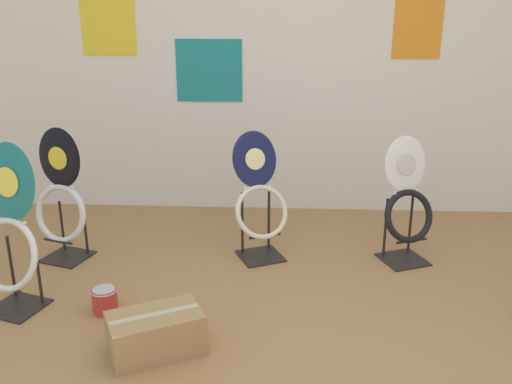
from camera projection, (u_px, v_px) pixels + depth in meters
name	position (u px, v px, depth m)	size (l,w,h in m)	color
wall_back	(299.00, 50.00, 4.41)	(8.00, 0.07, 2.60)	silver
toilet_seat_display_white_plain	(407.00, 205.00, 3.75)	(0.39, 0.36, 0.85)	black
toilet_seat_display_teal_sax	(9.00, 232.00, 3.14)	(0.45, 0.35, 0.96)	black
toilet_seat_display_jazz_black	(61.00, 199.00, 3.77)	(0.42, 0.35, 0.90)	black
toilet_seat_display_navy_moon	(259.00, 199.00, 3.81)	(0.43, 0.41, 0.85)	black
paint_can	(105.00, 299.00, 3.22)	(0.15, 0.15, 0.15)	red
storage_box	(156.00, 333.00, 2.85)	(0.53, 0.44, 0.22)	#A37F51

